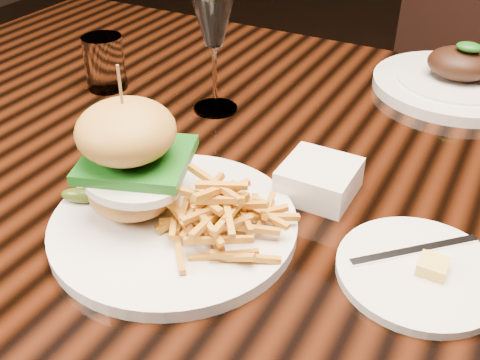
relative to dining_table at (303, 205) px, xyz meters
The scene contains 8 objects.
dining_table is the anchor object (origin of this frame).
burger_plate 0.26m from the dining_table, 110.61° to the right, with size 0.28×0.28×0.19m.
side_saucer 0.26m from the dining_table, 38.77° to the right, with size 0.17×0.17×0.02m.
ramekin 0.12m from the dining_table, 56.48° to the right, with size 0.09×0.09×0.04m, color silver.
wine_glass 0.30m from the dining_table, 158.95° to the left, with size 0.07×0.07×0.20m.
water_tumbler 0.41m from the dining_table, behind, with size 0.07×0.07×0.09m, color white.
far_dish 0.36m from the dining_table, 67.62° to the left, with size 0.27×0.27×0.09m.
chair_far 0.90m from the dining_table, 85.79° to the left, with size 0.56×0.56×0.95m.
Camera 1 is at (0.23, -0.61, 1.15)m, focal length 42.00 mm.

